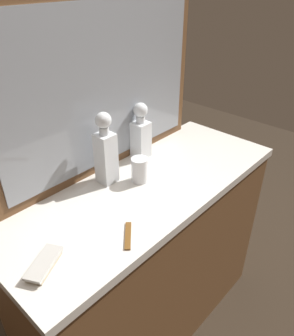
% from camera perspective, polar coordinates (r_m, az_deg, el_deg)
% --- Properties ---
extents(ground_plane, '(6.00, 6.00, 0.00)m').
position_cam_1_polar(ground_plane, '(2.04, 0.00, -24.84)').
color(ground_plane, '#2D2319').
extents(dresser, '(1.30, 0.51, 0.93)m').
position_cam_1_polar(dresser, '(1.67, 0.00, -16.03)').
color(dresser, brown).
rests_on(dresser, ground_plane).
extents(dresser_mirror, '(1.06, 0.03, 0.72)m').
position_cam_1_polar(dresser_mirror, '(1.36, -7.57, 13.71)').
color(dresser_mirror, brown).
rests_on(dresser_mirror, dresser).
extents(crystal_decanter_far_left, '(0.07, 0.07, 0.27)m').
position_cam_1_polar(crystal_decanter_far_left, '(1.52, -1.10, 5.68)').
color(crystal_decanter_far_left, white).
rests_on(crystal_decanter_far_left, dresser).
extents(crystal_decanter_right, '(0.07, 0.07, 0.31)m').
position_cam_1_polar(crystal_decanter_right, '(1.33, -7.20, 2.24)').
color(crystal_decanter_right, white).
rests_on(crystal_decanter_right, dresser).
extents(crystal_tumbler_far_right, '(0.07, 0.07, 0.11)m').
position_cam_1_polar(crystal_tumbler_far_right, '(1.36, -1.19, -0.42)').
color(crystal_tumbler_far_right, white).
rests_on(crystal_tumbler_far_right, dresser).
extents(silver_brush_far_right, '(0.15, 0.12, 0.02)m').
position_cam_1_polar(silver_brush_far_right, '(1.07, -17.53, -15.73)').
color(silver_brush_far_right, '#B7A88C').
rests_on(silver_brush_far_right, dresser).
extents(tortoiseshell_comb, '(0.11, 0.10, 0.01)m').
position_cam_1_polar(tortoiseshell_comb, '(1.12, -3.34, -11.69)').
color(tortoiseshell_comb, brown).
rests_on(tortoiseshell_comb, dresser).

